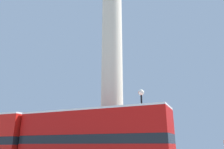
# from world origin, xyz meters

# --- Properties ---
(monument_column) EXTENTS (5.67, 5.67, 25.18)m
(monument_column) POSITION_xyz_m (0.00, 0.00, 9.90)
(monument_column) COLOR #BCB29E
(monument_column) RESTS_ON ground_plane
(bus_b) EXTENTS (10.27, 3.19, 4.37)m
(bus_b) POSITION_xyz_m (0.98, -6.20, 2.41)
(bus_b) COLOR #A80F0C
(bus_b) RESTS_ON ground_plane
(street_lamp) EXTENTS (0.49, 0.49, 6.47)m
(street_lamp) POSITION_xyz_m (3.49, -2.53, 3.98)
(street_lamp) COLOR black
(street_lamp) RESTS_ON ground_plane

